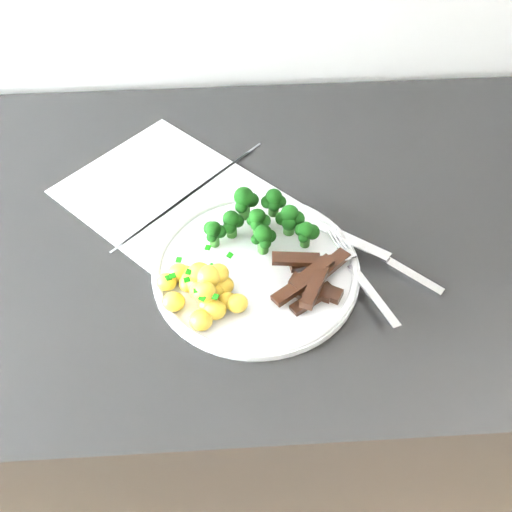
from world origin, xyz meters
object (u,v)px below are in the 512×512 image
(broccoli, at_px, (262,219))
(beef_strips, at_px, (312,280))
(knife, at_px, (395,266))
(plate, at_px, (256,269))
(counter, at_px, (236,400))
(recipe_paper, at_px, (180,203))
(potatoes, at_px, (202,289))
(fork, at_px, (364,280))

(broccoli, height_order, beef_strips, broccoli)
(knife, bearing_deg, plate, 177.47)
(counter, height_order, plate, plate)
(knife, bearing_deg, beef_strips, -167.36)
(recipe_paper, distance_m, plate, 0.15)
(plate, height_order, knife, knife)
(potatoes, distance_m, beef_strips, 0.13)
(counter, distance_m, plate, 0.47)
(counter, xyz_separation_m, potatoes, (-0.03, -0.12, 0.48))
(knife, bearing_deg, broccoli, 158.86)
(plate, relative_size, fork, 1.62)
(counter, bearing_deg, potatoes, -104.62)
(recipe_paper, height_order, potatoes, potatoes)
(broccoli, bearing_deg, plate, -101.46)
(plate, height_order, fork, fork)
(potatoes, bearing_deg, recipe_paper, 100.57)
(recipe_paper, height_order, beef_strips, beef_strips)
(counter, xyz_separation_m, fork, (0.15, -0.11, 0.47))
(counter, distance_m, knife, 0.51)
(broccoli, height_order, fork, broccoli)
(counter, height_order, broccoli, broccoli)
(recipe_paper, xyz_separation_m, broccoli, (0.10, -0.07, 0.04))
(broccoli, relative_size, fork, 0.91)
(recipe_paper, relative_size, knife, 2.68)
(plate, bearing_deg, broccoli, 78.54)
(broccoli, bearing_deg, recipe_paper, 145.66)
(recipe_paper, distance_m, fork, 0.27)
(beef_strips, xyz_separation_m, fork, (0.06, -0.00, -0.00))
(counter, height_order, recipe_paper, recipe_paper)
(beef_strips, xyz_separation_m, knife, (0.10, 0.02, -0.01))
(plate, distance_m, potatoes, 0.08)
(potatoes, height_order, fork, potatoes)
(fork, bearing_deg, broccoli, 142.41)
(plate, relative_size, potatoes, 2.39)
(broccoli, height_order, knife, broccoli)
(recipe_paper, xyz_separation_m, plate, (0.09, -0.12, 0.01))
(beef_strips, bearing_deg, fork, -2.46)
(broccoli, height_order, potatoes, broccoli)
(potatoes, height_order, knife, potatoes)
(counter, xyz_separation_m, recipe_paper, (-0.06, 0.05, 0.46))
(counter, height_order, fork, fork)
(broccoli, bearing_deg, counter, 151.99)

